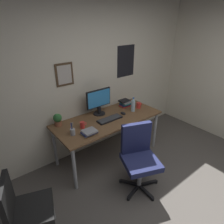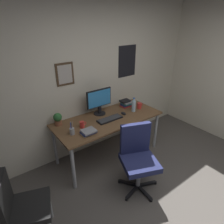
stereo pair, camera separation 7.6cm
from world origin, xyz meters
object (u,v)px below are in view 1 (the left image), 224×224
side_chair (24,208)px  keyboard (110,119)px  coffee_mug_near (139,105)px  water_bottle (133,105)px  book_stack_left (89,132)px  coffee_mug_far (83,125)px  potted_plant (58,119)px  pen_cup (73,131)px  monitor (99,101)px  book_stack_right (125,103)px  office_chair (139,155)px  computer_mouse (123,113)px

side_chair → keyboard: side_chair is taller
side_chair → coffee_mug_near: 2.35m
water_bottle → book_stack_left: 1.03m
coffee_mug_far → potted_plant: bearing=131.3°
coffee_mug_far → keyboard: bearing=-5.7°
water_bottle → coffee_mug_near: water_bottle is taller
potted_plant → keyboard: bearing=-24.8°
potted_plant → pen_cup: (0.05, -0.37, -0.05)m
monitor → book_stack_right: 0.59m
side_chair → potted_plant: (0.83, 0.94, 0.34)m
side_chair → water_bottle: size_ratio=3.47×
book_stack_left → monitor: bearing=42.7°
side_chair → book_stack_right: (2.10, 0.84, 0.30)m
keyboard → coffee_mug_near: (0.69, 0.04, 0.04)m
coffee_mug_far → potted_plant: size_ratio=0.56×
office_chair → side_chair: office_chair is taller
water_bottle → coffee_mug_near: (0.17, 0.03, -0.05)m
potted_plant → book_stack_right: bearing=-4.3°
pen_cup → book_stack_right: (1.23, 0.27, 0.01)m
coffee_mug_far → book_stack_left: bearing=-95.4°
computer_mouse → coffee_mug_near: bearing=3.0°
pen_cup → book_stack_right: bearing=12.6°
keyboard → book_stack_left: bearing=-161.6°
pen_cup → water_bottle: bearing=1.8°
coffee_mug_near → coffee_mug_far: size_ratio=1.09×
side_chair → keyboard: 1.69m
monitor → keyboard: (0.01, -0.28, -0.23)m
coffee_mug_near → keyboard: bearing=-177.0°
office_chair → book_stack_left: office_chair is taller
computer_mouse → potted_plant: 1.08m
coffee_mug_near → book_stack_right: 0.25m
computer_mouse → coffee_mug_near: coffee_mug_near is taller
monitor → book_stack_right: monitor is taller
monitor → computer_mouse: size_ratio=4.18×
side_chair → book_stack_right: bearing=21.8°
office_chair → water_bottle: 1.00m
coffee_mug_far → book_stack_right: (1.02, 0.19, 0.01)m
office_chair → coffee_mug_near: office_chair is taller
computer_mouse → book_stack_right: 0.34m
book_stack_left → book_stack_right: 1.12m
side_chair → monitor: monitor is taller
side_chair → coffee_mug_near: size_ratio=7.37×
office_chair → monitor: monitor is taller
water_bottle → potted_plant: bearing=165.1°
pen_cup → book_stack_right: pen_cup is taller
coffee_mug_far → pen_cup: (-0.21, -0.08, 0.00)m
monitor → water_bottle: 0.61m
monitor → coffee_mug_near: size_ratio=3.87×
keyboard → coffee_mug_far: size_ratio=3.94×
monitor → book_stack_left: (-0.48, -0.45, -0.21)m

